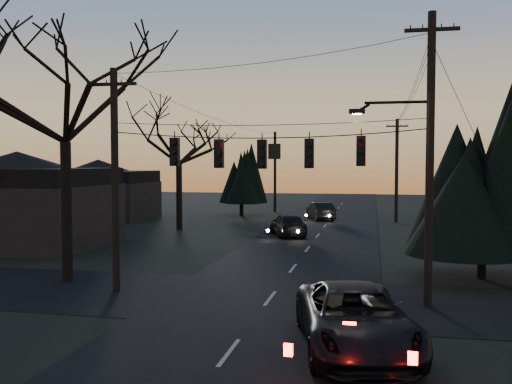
% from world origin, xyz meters
% --- Properties ---
extents(main_road, '(8.00, 120.00, 0.02)m').
position_xyz_m(main_road, '(0.00, 20.00, 0.01)').
color(main_road, black).
rests_on(main_road, ground).
extents(cross_road, '(60.00, 7.00, 0.02)m').
position_xyz_m(cross_road, '(0.00, 10.00, 0.01)').
color(cross_road, black).
rests_on(cross_road, ground).
extents(utility_pole_right, '(5.00, 0.30, 10.00)m').
position_xyz_m(utility_pole_right, '(5.50, 10.00, 0.00)').
color(utility_pole_right, black).
rests_on(utility_pole_right, ground).
extents(utility_pole_left, '(1.80, 0.30, 8.50)m').
position_xyz_m(utility_pole_left, '(-6.00, 10.00, 0.00)').
color(utility_pole_left, black).
rests_on(utility_pole_left, ground).
extents(utility_pole_far_r, '(1.80, 0.30, 8.50)m').
position_xyz_m(utility_pole_far_r, '(5.50, 38.00, 0.00)').
color(utility_pole_far_r, black).
rests_on(utility_pole_far_r, ground).
extents(utility_pole_far_l, '(0.30, 0.30, 8.00)m').
position_xyz_m(utility_pole_far_l, '(-6.00, 46.00, 0.00)').
color(utility_pole_far_l, black).
rests_on(utility_pole_far_l, ground).
extents(span_signal_assembly, '(11.50, 0.44, 1.52)m').
position_xyz_m(span_signal_assembly, '(-0.24, 10.00, 5.30)').
color(span_signal_assembly, black).
rests_on(span_signal_assembly, ground).
extents(bare_tree_left, '(9.23, 9.23, 11.59)m').
position_xyz_m(bare_tree_left, '(-8.79, 11.28, 8.10)').
color(bare_tree_left, black).
rests_on(bare_tree_left, ground).
extents(evergreen_right, '(4.83, 4.83, 7.45)m').
position_xyz_m(evergreen_right, '(8.19, 15.40, 4.32)').
color(evergreen_right, black).
rests_on(evergreen_right, ground).
extents(bare_tree_dist, '(7.24, 7.24, 9.70)m').
position_xyz_m(bare_tree_dist, '(-10.34, 29.64, 6.78)').
color(bare_tree_dist, black).
rests_on(bare_tree_dist, ground).
extents(evergreen_dist, '(3.56, 3.56, 5.91)m').
position_xyz_m(evergreen_dist, '(-8.28, 41.02, 3.55)').
color(evergreen_dist, black).
rests_on(evergreen_dist, ground).
extents(house_left_near, '(10.00, 8.00, 5.60)m').
position_xyz_m(house_left_near, '(-17.00, 20.00, 2.80)').
color(house_left_near, black).
rests_on(house_left_near, ground).
extents(house_left_far, '(9.00, 7.00, 5.20)m').
position_xyz_m(house_left_far, '(-20.00, 36.00, 2.60)').
color(house_left_far, black).
rests_on(house_left_far, ground).
extents(suv_near, '(3.91, 6.40, 1.66)m').
position_xyz_m(suv_near, '(3.20, 4.86, 0.83)').
color(suv_near, black).
rests_on(suv_near, ground).
extents(sedan_oncoming_a, '(3.33, 4.95, 1.57)m').
position_xyz_m(sedan_oncoming_a, '(-1.94, 27.56, 0.78)').
color(sedan_oncoming_a, black).
rests_on(sedan_oncoming_a, ground).
extents(sedan_oncoming_b, '(3.02, 4.84, 1.51)m').
position_xyz_m(sedan_oncoming_b, '(-0.80, 38.75, 0.75)').
color(sedan_oncoming_b, black).
rests_on(sedan_oncoming_b, ground).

